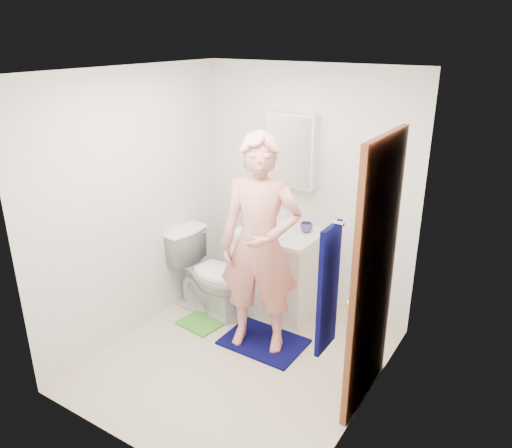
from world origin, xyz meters
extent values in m
cube|color=beige|center=(0.00, 0.00, -0.01)|extent=(2.20, 2.40, 0.02)
cube|color=white|center=(0.00, 0.00, 2.41)|extent=(2.20, 2.40, 0.02)
cube|color=silver|center=(0.00, 1.21, 1.20)|extent=(2.20, 0.02, 2.40)
cube|color=silver|center=(0.00, -1.21, 1.20)|extent=(2.20, 0.02, 2.40)
cube|color=silver|center=(-1.11, 0.00, 1.20)|extent=(0.02, 2.40, 2.40)
cube|color=silver|center=(1.11, 0.00, 1.20)|extent=(0.02, 2.40, 2.40)
cube|color=white|center=(-0.15, 0.91, 0.40)|extent=(0.75, 0.55, 0.80)
cube|color=white|center=(-0.15, 0.91, 0.83)|extent=(0.79, 0.59, 0.05)
cylinder|color=white|center=(-0.15, 0.91, 0.84)|extent=(0.40, 0.40, 0.03)
cylinder|color=silver|center=(-0.15, 1.09, 0.91)|extent=(0.03, 0.03, 0.12)
cube|color=white|center=(-0.15, 1.14, 1.60)|extent=(0.50, 0.12, 0.70)
cube|color=white|center=(-0.15, 1.08, 1.60)|extent=(0.46, 0.01, 0.66)
cube|color=#974C29|center=(1.07, 0.15, 1.02)|extent=(0.05, 0.80, 2.05)
sphere|color=gold|center=(1.03, -0.17, 0.95)|extent=(0.07, 0.07, 0.07)
cube|color=#06073F|center=(1.03, -0.57, 1.25)|extent=(0.03, 0.24, 0.80)
cylinder|color=silver|center=(1.07, -0.57, 1.67)|extent=(0.06, 0.02, 0.02)
imported|color=white|center=(-0.69, 0.52, 0.42)|extent=(0.85, 0.53, 0.84)
cube|color=#06073F|center=(0.05, 0.32, 0.01)|extent=(0.73, 0.53, 0.02)
cube|color=green|center=(-0.63, 0.26, 0.01)|extent=(0.43, 0.38, 0.02)
imported|color=#D06177|center=(-0.32, 0.85, 0.94)|extent=(0.09, 0.09, 0.18)
imported|color=#5D3E8A|center=(0.08, 1.04, 0.90)|extent=(0.15, 0.15, 0.09)
imported|color=#E18D7E|center=(0.03, 0.28, 0.98)|extent=(0.80, 0.64, 1.91)
camera|label=1|loc=(2.05, -2.97, 2.66)|focal=35.00mm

